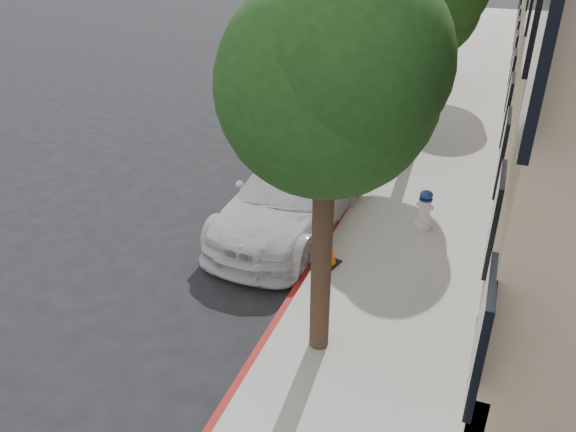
% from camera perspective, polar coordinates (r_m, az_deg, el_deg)
% --- Properties ---
extents(ground, '(120.00, 120.00, 0.00)m').
position_cam_1_polar(ground, '(11.57, -7.55, -3.72)').
color(ground, black).
rests_on(ground, ground).
extents(sidewalk, '(3.20, 50.00, 0.15)m').
position_cam_1_polar(sidewalk, '(19.52, 16.31, 9.38)').
color(sidewalk, gray).
rests_on(sidewalk, ground).
extents(curb_strip, '(0.12, 50.00, 0.15)m').
position_cam_1_polar(curb_strip, '(19.68, 11.82, 10.08)').
color(curb_strip, maroon).
rests_on(curb_strip, ground).
extents(tree_near, '(2.92, 2.82, 5.62)m').
position_cam_1_polar(tree_near, '(7.03, 4.22, 13.13)').
color(tree_near, black).
rests_on(tree_near, sidewalk).
extents(tree_mid, '(2.77, 2.64, 5.43)m').
position_cam_1_polar(tree_mid, '(14.76, 14.00, 20.15)').
color(tree_mid, black).
rests_on(tree_mid, sidewalk).
extents(police_car, '(2.44, 5.40, 1.69)m').
position_cam_1_polar(police_car, '(12.10, 0.47, 2.27)').
color(police_car, silver).
rests_on(police_car, ground).
extents(parked_car_mid, '(2.14, 4.80, 1.60)m').
position_cam_1_polar(parked_car_mid, '(16.97, 7.43, 10.06)').
color(parked_car_mid, black).
rests_on(parked_car_mid, ground).
extents(parked_car_far, '(1.79, 4.52, 1.46)m').
position_cam_1_polar(parked_car_far, '(22.79, 7.17, 14.70)').
color(parked_car_far, black).
rests_on(parked_car_far, ground).
extents(fire_hydrant, '(0.37, 0.34, 0.88)m').
position_cam_1_polar(fire_hydrant, '(12.19, 13.70, 0.60)').
color(fire_hydrant, silver).
rests_on(fire_hydrant, sidewalk).
extents(traffic_cone, '(0.50, 0.50, 0.78)m').
position_cam_1_polar(traffic_cone, '(10.69, 4.10, -3.08)').
color(traffic_cone, black).
rests_on(traffic_cone, sidewalk).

